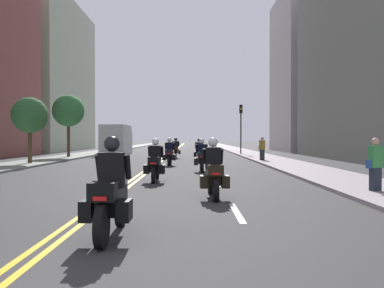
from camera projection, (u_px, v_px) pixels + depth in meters
name	position (u px, v px, depth m)	size (l,w,h in m)	color
ground_plane	(173.00, 152.00, 49.22)	(264.00, 264.00, 0.00)	#363536
sidewalk_left	(105.00, 151.00, 49.21)	(2.96, 144.00, 0.12)	gray
sidewalk_right	(240.00, 151.00, 49.22)	(2.96, 144.00, 0.12)	#9B8D92
centreline_yellow_inner	(172.00, 152.00, 49.22)	(0.12, 132.00, 0.01)	yellow
centreline_yellow_outer	(174.00, 152.00, 49.22)	(0.12, 132.00, 0.01)	yellow
lane_dashes_white	(205.00, 160.00, 30.22)	(0.14, 56.40, 0.01)	silver
building_right_1	(379.00, 11.00, 31.59)	(7.58, 18.70, 22.13)	slate
building_left_2	(51.00, 77.00, 53.64)	(6.57, 20.33, 18.63)	#AAB99C
building_right_2	(312.00, 74.00, 49.73)	(8.02, 12.07, 18.28)	#B5AFB3
motorcycle_0	(110.00, 197.00, 6.87)	(0.76, 2.25, 1.66)	black
motorcycle_1	(213.00, 174.00, 11.41)	(0.78, 2.16, 1.64)	black
motorcycle_2	(155.00, 164.00, 15.70)	(0.76, 2.19, 1.61)	black
motorcycle_3	(201.00, 158.00, 20.39)	(0.76, 2.09, 1.59)	black
motorcycle_4	(169.00, 154.00, 24.80)	(0.77, 2.24, 1.63)	black
motorcycle_5	(199.00, 152.00, 29.00)	(0.77, 2.26, 1.59)	black
motorcycle_6	(175.00, 150.00, 33.43)	(0.77, 2.16, 1.62)	black
traffic_light_far	(241.00, 120.00, 39.46)	(0.28, 0.38, 4.69)	black
pedestrian_0	(262.00, 149.00, 28.54)	(0.40, 0.49, 1.69)	#252C2E
pedestrian_1	(375.00, 165.00, 12.04)	(0.51, 0.33, 1.63)	#222C37
street_tree_0	(29.00, 116.00, 25.18)	(2.14, 2.14, 4.04)	#4A3821
street_tree_1	(68.00, 111.00, 33.46)	(2.52, 2.52, 5.02)	#513525
parked_truck	(117.00, 141.00, 40.52)	(2.20, 6.50, 2.80)	#C0B4BD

